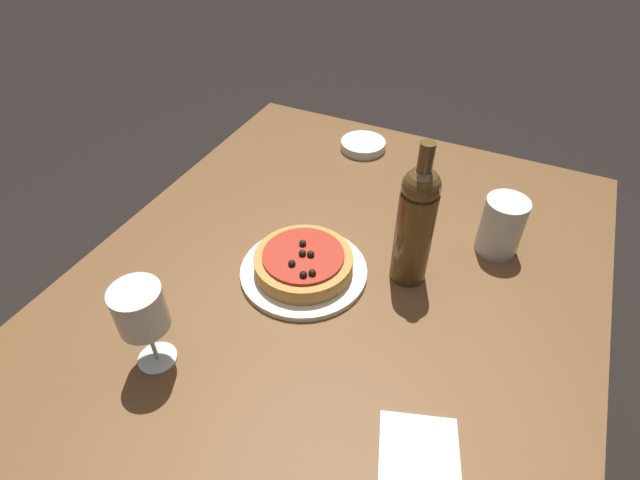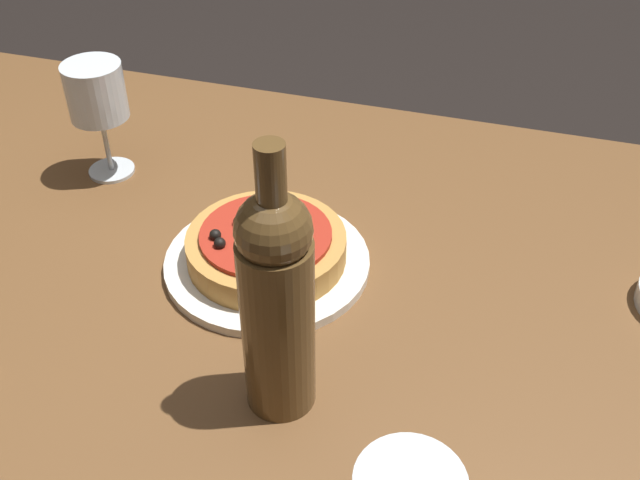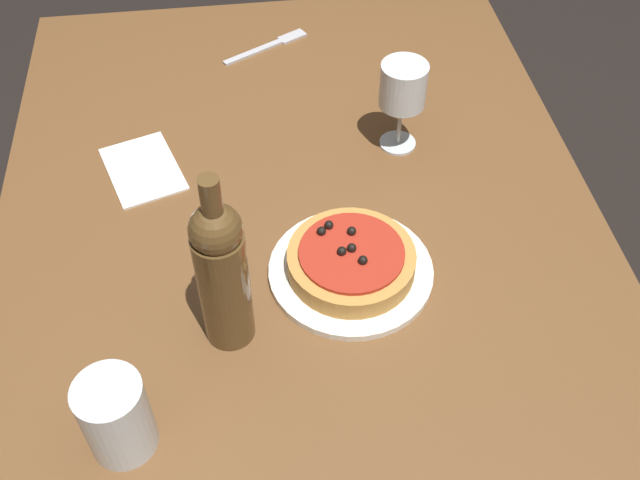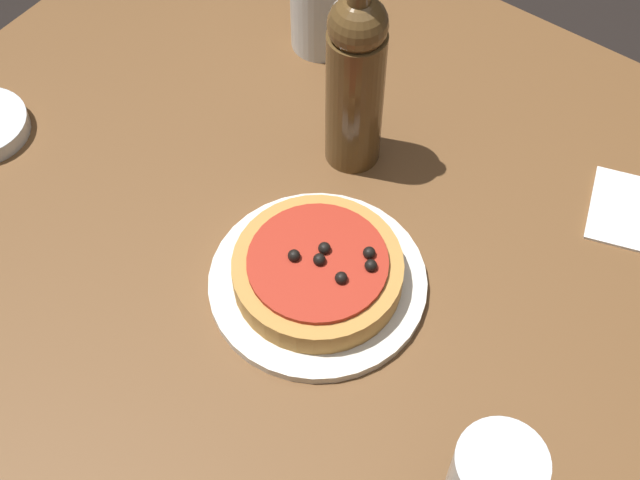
{
  "view_description": "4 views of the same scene",
  "coord_description": "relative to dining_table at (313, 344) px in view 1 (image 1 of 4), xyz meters",
  "views": [
    {
      "loc": [
        0.52,
        0.26,
        1.47
      ],
      "look_at": [
        -0.14,
        -0.05,
        0.82
      ],
      "focal_mm": 28.0,
      "sensor_mm": 36.0,
      "label": 1
    },
    {
      "loc": [
        -0.35,
        0.58,
        1.36
      ],
      "look_at": [
        -0.14,
        -0.1,
        0.8
      ],
      "focal_mm": 42.0,
      "sensor_mm": 36.0,
      "label": 2
    },
    {
      "loc": [
        -0.79,
        0.08,
        1.64
      ],
      "look_at": [
        -0.03,
        -0.02,
        0.79
      ],
      "focal_mm": 42.0,
      "sensor_mm": 36.0,
      "label": 3
    },
    {
      "loc": [
        0.23,
        -0.5,
        1.63
      ],
      "look_at": [
        -0.1,
        -0.04,
        0.82
      ],
      "focal_mm": 50.0,
      "sensor_mm": 36.0,
      "label": 4
    }
  ],
  "objects": [
    {
      "name": "wine_bottle",
      "position": [
        -0.17,
        0.12,
        0.22
      ],
      "size": [
        0.07,
        0.07,
        0.3
      ],
      "color": "brown",
      "rests_on": "dining_table"
    },
    {
      "name": "wine_glass",
      "position": [
        0.2,
        -0.19,
        0.21
      ],
      "size": [
        0.08,
        0.08,
        0.17
      ],
      "color": "silver",
      "rests_on": "dining_table"
    },
    {
      "name": "pizza",
      "position": [
        -0.09,
        -0.06,
        0.12
      ],
      "size": [
        0.19,
        0.19,
        0.05
      ],
      "color": "#BC843D",
      "rests_on": "dinner_plate"
    },
    {
      "name": "paper_napkin",
      "position": [
        0.19,
        0.25,
        0.09
      ],
      "size": [
        0.19,
        0.16,
        0.0
      ],
      "color": "white",
      "rests_on": "dining_table"
    },
    {
      "name": "water_cup",
      "position": [
        -0.32,
        0.26,
        0.15
      ],
      "size": [
        0.08,
        0.08,
        0.12
      ],
      "color": "silver",
      "rests_on": "dining_table"
    },
    {
      "name": "dining_table",
      "position": [
        0.0,
        0.0,
        0.0
      ],
      "size": [
        1.41,
        0.98,
        0.77
      ],
      "color": "brown",
      "rests_on": "ground_plane"
    },
    {
      "name": "dinner_plate",
      "position": [
        -0.09,
        -0.06,
        0.09
      ],
      "size": [
        0.25,
        0.25,
        0.01
      ],
      "color": "white",
      "rests_on": "dining_table"
    },
    {
      "name": "side_bowl",
      "position": [
        -0.57,
        -0.13,
        0.1
      ],
      "size": [
        0.12,
        0.12,
        0.02
      ],
      "color": "silver",
      "rests_on": "dining_table"
    }
  ]
}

